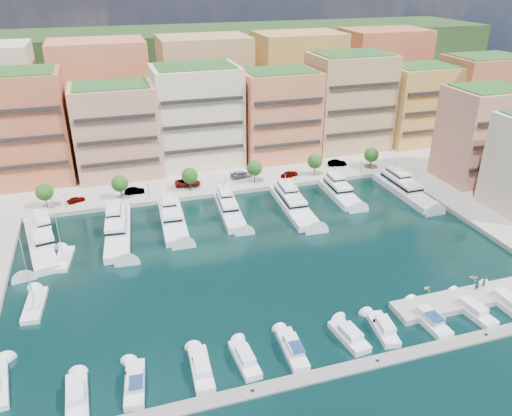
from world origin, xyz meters
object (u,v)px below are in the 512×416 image
object	(u,v)px
yacht_3	(229,208)
sailboat_1	(35,306)
cruiser_9	(505,302)
cruiser_1	(135,384)
car_4	(289,174)
person_1	(483,282)
tree_1	(120,184)
tender_1	(427,288)
lamppost_2	(225,179)
person_0	(477,285)
yacht_5	(339,191)
tree_4	(315,161)
car_5	(337,163)
lamppost_1	(148,188)
cruiser_6	(383,329)
tender_3	(473,277)
tree_5	(371,155)
cruiser_8	(471,310)
yacht_2	(172,217)
yacht_1	(118,229)
tree_0	(44,192)
car_2	(188,183)
tree_2	(190,176)
lamppost_0	(64,198)
cruiser_4	(292,349)
cruiser_2	(201,369)
yacht_0	(40,239)
car_1	(134,191)
lamppost_4	(361,163)
sailboat_2	(64,260)
cruiser_3	(245,360)
car_0	(76,200)
cruiser_7	(428,319)
car_3	(241,175)
yacht_4	(292,204)
lamppost_3	(296,171)
tree_3	(254,168)
cruiser_5	(349,336)

from	to	relation	value
yacht_3	sailboat_1	xyz separation A→B (m)	(-38.13, -23.49, -0.90)
yacht_3	cruiser_9	distance (m)	56.70
cruiser_1	car_4	world-z (taller)	car_4
yacht_3	person_1	size ratio (longest dim) A/B	9.57
tree_1	tender_1	bearing A→B (deg)	-47.42
lamppost_2	person_0	distance (m)	59.90
lamppost_2	yacht_5	xyz separation A→B (m)	(25.40, -9.31, -2.62)
tree_4	car_5	world-z (taller)	tree_4
lamppost_1	cruiser_6	size ratio (longest dim) A/B	0.53
tree_4	tender_3	world-z (taller)	tree_4
tree_5	cruiser_8	xyz separation A→B (m)	(-14.43, -58.10, -4.20)
yacht_2	tree_5	bearing A→B (deg)	13.89
yacht_1	tree_0	bearing A→B (deg)	133.71
cruiser_6	car_2	world-z (taller)	car_2
lamppost_1	tree_4	bearing A→B (deg)	3.13
tree_4	tree_2	bearing A→B (deg)	180.00
cruiser_8	car_2	bearing A→B (deg)	118.97
tree_4	lamppost_0	distance (m)	60.05
lamppost_0	cruiser_4	bearing A→B (deg)	-60.52
tree_0	cruiser_1	distance (m)	59.87
yacht_1	tender_3	bearing A→B (deg)	-31.47
cruiser_2	yacht_0	bearing A→B (deg)	118.04
cruiser_8	car_1	xyz separation A→B (m)	(-46.45, 60.05, 1.20)
tree_0	car_5	world-z (taller)	tree_0
lamppost_2	cruiser_9	size ratio (longest dim) A/B	0.46
cruiser_9	lamppost_4	bearing A→B (deg)	86.04
person_1	sailboat_2	bearing A→B (deg)	-48.18
yacht_1	car_2	size ratio (longest dim) A/B	3.71
tree_2	cruiser_2	bearing A→B (deg)	-99.27
lamppost_2	person_0	size ratio (longest dim) A/B	2.40
lamppost_2	yacht_5	distance (m)	27.18
tree_4	sailboat_1	bearing A→B (deg)	-150.49
tree_0	cruiser_3	world-z (taller)	tree_0
tree_1	car_0	xyz separation A→B (m)	(-9.94, 1.06, -3.07)
tree_4	car_5	size ratio (longest dim) A/B	1.14
yacht_3	car_1	size ratio (longest dim) A/B	4.02
sailboat_1	tender_3	size ratio (longest dim) A/B	8.22
cruiser_7	car_3	bearing A→B (deg)	100.95
cruiser_7	tender_3	size ratio (longest dim) A/B	5.56
yacht_4	car_0	size ratio (longest dim) A/B	5.61
lamppost_3	tree_4	bearing A→B (deg)	20.97
cruiser_6	person_1	xyz separation A→B (m)	(21.11, 4.21, 1.40)
tree_3	cruiser_9	bearing A→B (deg)	-67.44
lamppost_3	person_0	xyz separation A→B (m)	(11.48, -52.11, -1.95)
yacht_3	person_0	xyz separation A→B (m)	(31.33, -41.69, 0.67)
tree_5	cruiser_2	distance (m)	81.83
person_0	cruiser_2	bearing A→B (deg)	41.66
yacht_1	cruiser_3	xyz separation A→B (m)	(14.35, -43.17, -0.54)
lamppost_3	cruiser_5	size ratio (longest dim) A/B	0.55
lamppost_4	person_0	bearing A→B (deg)	-97.13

